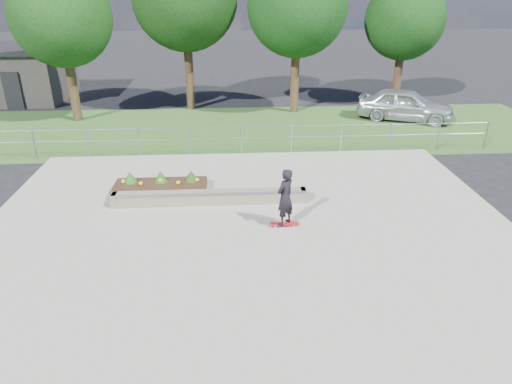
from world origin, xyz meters
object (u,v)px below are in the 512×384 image
grind_ledge (210,197)px  planter_bed (161,185)px  skateboarder (285,197)px  parked_car (405,105)px

grind_ledge → planter_bed: size_ratio=2.00×
planter_bed → skateboarder: size_ratio=1.75×
grind_ledge → planter_bed: (-1.64, 1.07, -0.02)m
skateboarder → parked_car: bearing=55.6°
planter_bed → parked_car: bearing=35.8°
grind_ledge → skateboarder: bearing=-36.7°
planter_bed → skateboarder: 4.66m
skateboarder → parked_car: skateboarder is taller
grind_ledge → planter_bed: planter_bed is taller
grind_ledge → skateboarder: skateboarder is taller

